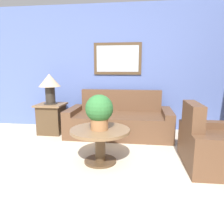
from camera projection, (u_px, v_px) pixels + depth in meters
ground_plane at (87, 193)px, 2.34m from camera, size 20.00×20.00×0.00m
wall_back at (116, 68)px, 4.66m from camera, size 6.57×0.09×2.60m
couch_main at (119, 121)px, 4.31m from camera, size 2.01×0.94×0.86m
armchair at (219, 147)px, 2.91m from camera, size 0.97×0.99×0.86m
coffee_table at (100, 138)px, 3.03m from camera, size 0.83×0.83×0.49m
side_table at (52, 118)px, 4.43m from camera, size 0.54×0.54×0.60m
table_lamp at (50, 84)px, 4.29m from camera, size 0.43×0.43×0.60m
potted_plant_on_table at (99, 111)px, 2.94m from camera, size 0.38×0.38×0.48m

